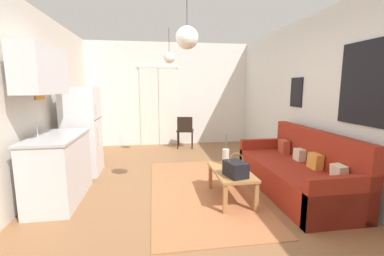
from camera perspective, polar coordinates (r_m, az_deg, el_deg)
ground_plane at (r=3.73m, az=-0.85°, el=-16.41°), size 4.84×7.88×0.10m
wall_back at (r=7.04m, az=-5.10°, el=7.29°), size 4.44×0.13×2.70m
wall_right at (r=4.25m, az=29.66°, el=5.19°), size 0.12×7.48×2.70m
wall_left at (r=3.76m, az=-35.95°, el=4.27°), size 0.12×7.48×2.70m
area_rug at (r=4.05m, az=1.96°, el=-13.43°), size 1.49×2.90×0.01m
couch at (r=4.21m, az=22.29°, el=-9.18°), size 0.88×2.15×0.92m
coffee_table at (r=3.67m, az=8.63°, el=-10.09°), size 0.48×0.90×0.41m
bamboo_vase at (r=3.89m, az=7.45°, el=-6.25°), size 0.10×0.10×0.45m
handbag at (r=3.40m, az=9.58°, el=-8.84°), size 0.29×0.35×0.31m
refrigerator at (r=4.99m, az=-23.05°, el=-0.58°), size 0.59×0.66×1.56m
kitchen_counter at (r=3.93m, az=-27.96°, el=-3.19°), size 0.58×1.22×2.06m
accent_chair at (r=6.57m, az=-1.54°, el=-0.37°), size 0.48×0.47×0.82m
pendant_lamp_near at (r=3.38m, az=-1.11°, el=19.27°), size 0.28×0.28×0.69m
pendant_lamp_far at (r=5.36m, az=-5.05°, el=15.17°), size 0.22×0.22×0.69m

